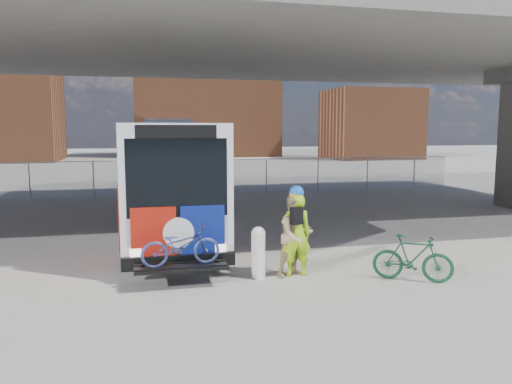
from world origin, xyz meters
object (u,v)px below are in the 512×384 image
object	(u,v)px
bollard	(258,251)
cyclist_tan	(296,234)
cyclist_hivis	(296,233)
bus	(163,168)
bike_parked	(413,258)

from	to	relation	value
bollard	cyclist_tan	size ratio (longest dim) A/B	0.58
bollard	cyclist_hivis	distance (m)	0.98
bus	bollard	distance (m)	6.73
bollard	cyclist_tan	world-z (taller)	cyclist_tan
bus	bike_parked	bearing A→B (deg)	-55.09
cyclist_hivis	bus	bearing A→B (deg)	-63.69
bus	cyclist_tan	xyz separation A→B (m)	(2.68, -6.33, -1.12)
cyclist_tan	bike_parked	xyz separation A→B (m)	(2.44, -1.01, -0.46)
cyclist_hivis	bike_parked	bearing A→B (deg)	160.66
bollard	bike_parked	size ratio (longest dim) A/B	0.68
bus	cyclist_hivis	xyz separation A→B (m)	(2.69, -6.33, -1.08)
bus	bike_parked	distance (m)	9.09
cyclist_hivis	bike_parked	world-z (taller)	cyclist_hivis
bollard	bike_parked	distance (m)	3.49
bus	bollard	xyz separation A→B (m)	(1.78, -6.33, -1.46)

